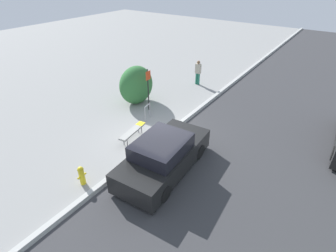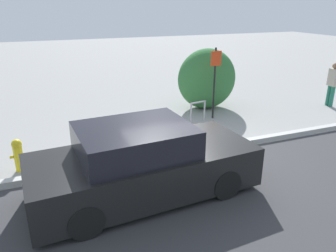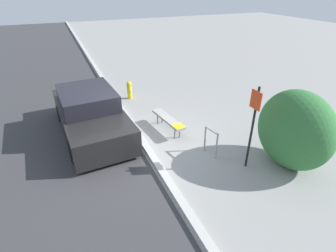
{
  "view_description": "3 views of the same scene",
  "coord_description": "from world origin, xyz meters",
  "px_view_note": "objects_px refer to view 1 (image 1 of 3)",
  "views": [
    {
      "loc": [
        -7.69,
        -5.89,
        6.73
      ],
      "look_at": [
        0.51,
        -0.16,
        0.6
      ],
      "focal_mm": 28.0,
      "sensor_mm": 36.0,
      "label": 1
    },
    {
      "loc": [
        -3.04,
        -6.76,
        3.56
      ],
      "look_at": [
        -0.47,
        -0.29,
        0.95
      ],
      "focal_mm": 35.0,
      "sensor_mm": 36.0,
      "label": 2
    },
    {
      "loc": [
        6.6,
        -1.98,
        4.45
      ],
      "look_at": [
        1.0,
        0.41,
        1.07
      ],
      "focal_mm": 28.0,
      "sensor_mm": 36.0,
      "label": 3
    }
  ],
  "objects_px": {
    "pedestrian": "(198,72)",
    "parked_car_near": "(164,156)",
    "fire_hydrant": "(82,175)",
    "sign_post": "(148,86)",
    "bench": "(133,131)",
    "bike_rack": "(148,111)"
  },
  "relations": [
    {
      "from": "pedestrian",
      "to": "parked_car_near",
      "type": "xyz_separation_m",
      "value": [
        -8.24,
        -3.18,
        -0.19
      ]
    },
    {
      "from": "fire_hydrant",
      "to": "sign_post",
      "type": "bearing_deg",
      "value": 15.32
    },
    {
      "from": "bench",
      "to": "pedestrian",
      "type": "height_order",
      "value": "pedestrian"
    },
    {
      "from": "bike_rack",
      "to": "pedestrian",
      "type": "distance_m",
      "value": 5.58
    },
    {
      "from": "bike_rack",
      "to": "fire_hydrant",
      "type": "xyz_separation_m",
      "value": [
        -4.97,
        -0.99,
        -0.09
      ]
    },
    {
      "from": "pedestrian",
      "to": "sign_post",
      "type": "bearing_deg",
      "value": 89.66
    },
    {
      "from": "bike_rack",
      "to": "pedestrian",
      "type": "bearing_deg",
      "value": 2.56
    },
    {
      "from": "fire_hydrant",
      "to": "pedestrian",
      "type": "relative_size",
      "value": 0.48
    },
    {
      "from": "sign_post",
      "to": "fire_hydrant",
      "type": "bearing_deg",
      "value": -164.68
    },
    {
      "from": "bench",
      "to": "pedestrian",
      "type": "xyz_separation_m",
      "value": [
        7.33,
        0.82,
        0.43
      ]
    },
    {
      "from": "fire_hydrant",
      "to": "bench",
      "type": "bearing_deg",
      "value": 7.57
    },
    {
      "from": "fire_hydrant",
      "to": "parked_car_near",
      "type": "relative_size",
      "value": 0.17
    },
    {
      "from": "pedestrian",
      "to": "parked_car_near",
      "type": "bearing_deg",
      "value": 115.13
    },
    {
      "from": "sign_post",
      "to": "pedestrian",
      "type": "xyz_separation_m",
      "value": [
        4.7,
        -0.36,
        -0.53
      ]
    },
    {
      "from": "bike_rack",
      "to": "sign_post",
      "type": "relative_size",
      "value": 0.36
    },
    {
      "from": "bike_rack",
      "to": "parked_car_near",
      "type": "relative_size",
      "value": 0.19
    },
    {
      "from": "fire_hydrant",
      "to": "parked_car_near",
      "type": "xyz_separation_m",
      "value": [
        2.3,
        -1.94,
        0.25
      ]
    },
    {
      "from": "bench",
      "to": "fire_hydrant",
      "type": "height_order",
      "value": "fire_hydrant"
    },
    {
      "from": "fire_hydrant",
      "to": "parked_car_near",
      "type": "distance_m",
      "value": 3.02
    },
    {
      "from": "bench",
      "to": "bike_rack",
      "type": "xyz_separation_m",
      "value": [
        1.76,
        0.57,
        0.08
      ]
    },
    {
      "from": "parked_car_near",
      "to": "bike_rack",
      "type": "bearing_deg",
      "value": 43.91
    },
    {
      "from": "sign_post",
      "to": "parked_car_near",
      "type": "distance_m",
      "value": 5.06
    }
  ]
}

